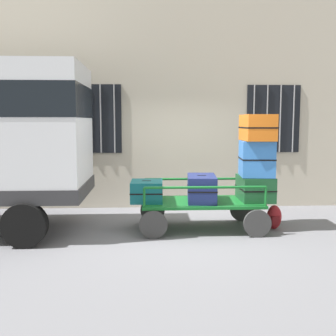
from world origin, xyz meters
TOP-DOWN VIEW (x-y plane):
  - ground_plane at (0.00, 0.00)m, footprint 40.00×40.00m
  - building_wall at (0.00, 2.24)m, footprint 12.00×0.38m
  - luggage_cart at (0.34, 0.14)m, footprint 2.22×1.20m
  - cart_railing at (0.34, 0.14)m, footprint 2.09×1.06m
  - suitcase_left_bottom at (-0.64, 0.16)m, footprint 0.59×0.67m
  - suitcase_midleft_bottom at (0.34, 0.13)m, footprint 0.57×0.89m
  - suitcase_center_bottom at (1.32, 0.18)m, footprint 0.58×0.80m
  - suitcase_center_middle at (1.32, 0.13)m, footprint 0.64×0.71m
  - suitcase_center_top at (1.32, 0.12)m, footprint 0.53×0.81m
  - backpack at (1.66, 0.08)m, footprint 0.27×0.22m

SIDE VIEW (x-z plane):
  - ground_plane at x=0.00m, z-range 0.00..0.00m
  - backpack at x=1.66m, z-range 0.00..0.44m
  - luggage_cart at x=0.34m, z-range 0.15..0.68m
  - suitcase_left_bottom at x=-0.64m, z-range 0.52..0.89m
  - suitcase_center_bottom at x=1.32m, z-range 0.52..0.96m
  - suitcase_midleft_bottom at x=0.34m, z-range 0.52..0.99m
  - cart_railing at x=0.34m, z-range 0.63..0.98m
  - suitcase_center_middle at x=1.32m, z-range 0.96..1.60m
  - suitcase_center_top at x=1.32m, z-range 1.60..2.07m
  - building_wall at x=0.00m, z-range 0.00..5.00m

